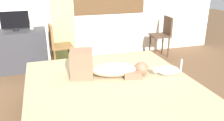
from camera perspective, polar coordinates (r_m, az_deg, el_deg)
ground_plane at (r=3.00m, az=0.59°, el=-14.26°), size 16.00×16.00×0.00m
bed at (r=2.91m, az=-0.73°, el=-9.31°), size 1.96×1.77×0.53m
person_lying at (r=2.81m, az=-1.61°, el=-1.72°), size 0.94×0.43×0.34m
cat at (r=2.93m, az=13.24°, el=-2.33°), size 0.35×0.18×0.21m
desk at (r=4.68m, az=-21.04°, el=2.39°), size 0.90×0.56×0.74m
tv_monitor at (r=4.56m, az=-22.59°, el=8.93°), size 0.48×0.10×0.35m
cup at (r=4.64m, az=-19.03°, el=7.82°), size 0.07×0.07×0.09m
chair_by_desk at (r=4.38m, az=-13.15°, el=3.97°), size 0.40×0.40×0.86m
chair_spare at (r=5.19m, az=12.32°, el=6.53°), size 0.41×0.41×0.86m
curtain_left at (r=4.80m, az=-12.22°, el=13.70°), size 0.44×0.06×2.37m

